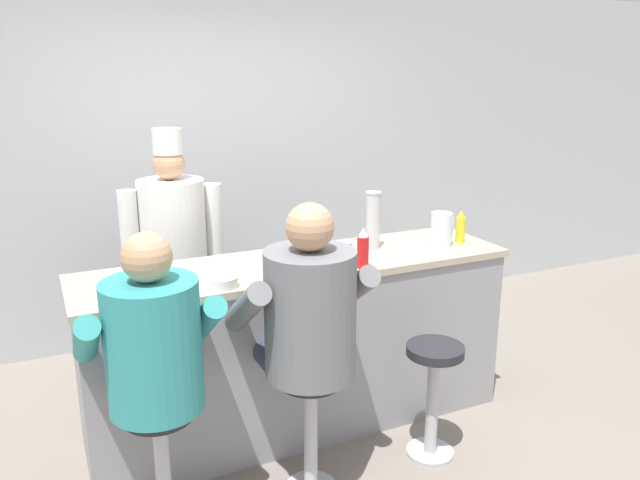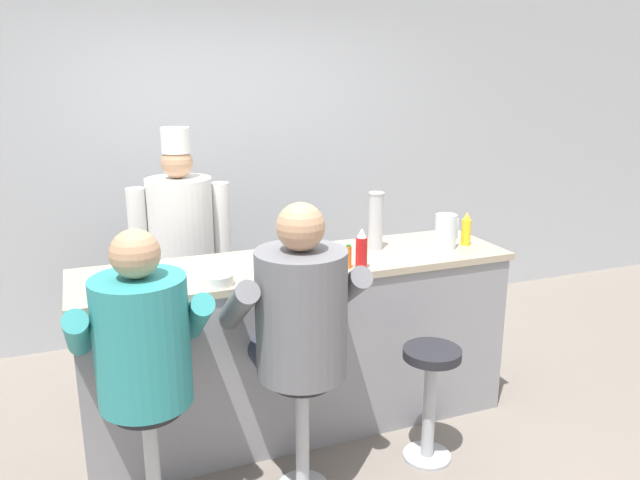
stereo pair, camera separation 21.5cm
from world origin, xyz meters
TOP-DOWN VIEW (x-y plane):
  - ground_plane at (0.00, 0.00)m, footprint 20.00×20.00m
  - wall_back at (0.00, 1.94)m, footprint 10.00×0.06m
  - diner_counter at (0.00, 0.32)m, footprint 2.47×0.64m
  - ketchup_bottle_red at (0.27, 0.07)m, footprint 0.06×0.06m
  - mustard_bottle_yellow at (1.07, 0.26)m, footprint 0.06×0.06m
  - hot_sauce_bottle_orange at (0.21, 0.11)m, footprint 0.04×0.04m
  - water_pitcher_clear at (0.91, 0.25)m, footprint 0.15×0.13m
  - breakfast_plate at (-0.04, 0.32)m, footprint 0.27×0.27m
  - cereal_bowl at (-0.51, 0.10)m, footprint 0.16×0.16m
  - coffee_mug_white at (-1.06, 0.17)m, footprint 0.13×0.09m
  - cup_stack_steel at (0.51, 0.39)m, footprint 0.09×0.09m
  - diner_seated_teal at (-0.92, -0.25)m, footprint 0.62×0.61m
  - diner_seated_grey at (-0.20, -0.24)m, footprint 0.66×0.65m
  - empty_stool_round at (0.52, -0.28)m, footprint 0.31×0.31m
  - cook_in_whites_near at (-0.51, 1.21)m, footprint 0.66×0.43m

SIDE VIEW (x-z plane):
  - ground_plane at x=0.00m, z-range 0.00..0.00m
  - empty_stool_round at x=0.52m, z-range 0.11..0.76m
  - diner_counter at x=0.00m, z-range 0.00..1.02m
  - diner_seated_teal at x=-0.92m, z-range 0.18..1.61m
  - diner_seated_grey at x=-0.20m, z-range 0.18..1.66m
  - cook_in_whites_near at x=-0.51m, z-range 0.08..1.79m
  - breakfast_plate at x=-0.04m, z-range 1.00..1.05m
  - cereal_bowl at x=-0.51m, z-range 1.01..1.07m
  - coffee_mug_white at x=-1.06m, z-range 1.01..1.11m
  - hot_sauce_bottle_orange at x=0.21m, z-range 1.01..1.14m
  - mustard_bottle_yellow at x=1.07m, z-range 1.01..1.21m
  - water_pitcher_clear at x=0.91m, z-range 1.01..1.22m
  - ketchup_bottle_red at x=0.27m, z-range 1.01..1.23m
  - cup_stack_steel at x=0.51m, z-range 1.01..1.36m
  - wall_back at x=0.00m, z-range 0.00..2.70m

